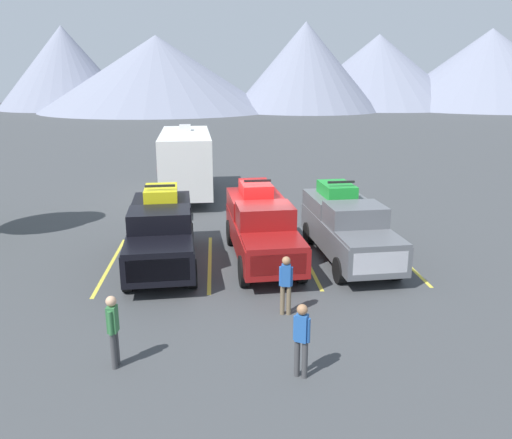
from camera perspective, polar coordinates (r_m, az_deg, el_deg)
name	(u,v)px	position (r m, az deg, el deg)	size (l,w,h in m)	color
ground_plane	(256,253)	(18.25, 0.05, -3.79)	(240.00, 240.00, 0.00)	#3F4244
pickup_truck_a	(161,230)	(17.19, -10.64, -1.21)	(2.50, 5.96, 2.55)	black
pickup_truck_b	(261,225)	(17.32, 0.57, -0.66)	(2.37, 5.99, 2.64)	maroon
pickup_truck_c	(347,225)	(17.76, 10.21, -0.67)	(2.39, 5.87, 2.57)	#595B60
lot_stripe_a	(111,265)	(17.81, -16.09, -4.92)	(0.12, 5.50, 0.01)	gold
lot_stripe_b	(210,262)	(17.44, -5.24, -4.79)	(0.12, 5.50, 0.01)	gold
lot_stripe_c	(306,259)	(17.70, 5.67, -4.49)	(0.12, 5.50, 0.01)	gold
lot_stripe_d	(400,257)	(18.57, 15.90, -4.06)	(0.12, 5.50, 0.01)	gold
camper_trailer_a	(186,160)	(26.89, -7.91, 6.65)	(2.84, 8.84, 3.67)	white
person_a	(113,327)	(11.45, -15.82, -11.55)	(0.23, 0.36, 1.66)	#3F3F42
person_b	(302,336)	(10.73, 5.16, -12.93)	(0.34, 0.28, 1.66)	#3F3F42
person_c	(286,282)	(13.35, 3.39, -7.00)	(0.36, 0.23, 1.63)	#726047
mountain_ridge	(265,70)	(105.05, 1.07, 16.52)	(152.61, 49.28, 16.34)	gray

